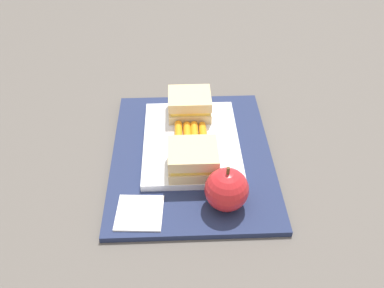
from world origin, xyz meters
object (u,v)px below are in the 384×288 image
at_px(food_tray, 191,142).
at_px(paper_napkin, 140,213).
at_px(sandwich_half_right, 193,159).
at_px(carrot_sticks_bundle, 191,136).
at_px(apple, 227,190).
at_px(sandwich_half_left, 190,104).

bearing_deg(food_tray, paper_napkin, -27.81).
height_order(sandwich_half_right, carrot_sticks_bundle, sandwich_half_right).
bearing_deg(paper_napkin, food_tray, 152.19).
bearing_deg(apple, food_tray, -162.12).
bearing_deg(sandwich_half_right, apple, 34.38).
xyz_separation_m(sandwich_half_right, paper_napkin, (0.08, -0.08, -0.03)).
relative_size(food_tray, carrot_sticks_bundle, 2.95).
distance_m(food_tray, sandwich_half_right, 0.08).
relative_size(food_tray, sandwich_half_left, 2.88).
relative_size(carrot_sticks_bundle, paper_napkin, 1.11).
bearing_deg(carrot_sticks_bundle, paper_napkin, -27.72).
xyz_separation_m(sandwich_half_left, paper_napkin, (0.24, -0.08, -0.03)).
height_order(carrot_sticks_bundle, paper_napkin, carrot_sticks_bundle).
height_order(sandwich_half_right, apple, apple).
relative_size(apple, paper_napkin, 1.12).
distance_m(sandwich_half_left, carrot_sticks_bundle, 0.08).
relative_size(food_tray, paper_napkin, 3.29).
xyz_separation_m(sandwich_half_right, carrot_sticks_bundle, (-0.08, -0.00, -0.01)).
xyz_separation_m(sandwich_half_right, apple, (0.07, 0.05, -0.00)).
height_order(food_tray, sandwich_half_right, sandwich_half_right).
distance_m(sandwich_half_left, sandwich_half_right, 0.16).
distance_m(apple, paper_napkin, 0.14).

